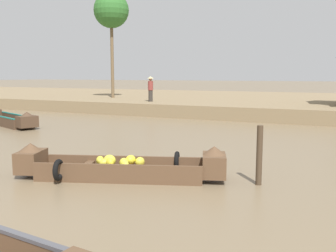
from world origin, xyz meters
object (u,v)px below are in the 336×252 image
(palm_tree_near, at_px, (111,11))
(mooring_post, at_px, (259,155))
(cargo_boat_upstream, at_px, (8,119))
(vendor_person, at_px, (151,88))
(banana_boat, at_px, (120,167))

(palm_tree_near, distance_m, mooring_post, 22.82)
(cargo_boat_upstream, distance_m, vendor_person, 9.31)
(cargo_boat_upstream, xyz_separation_m, palm_tree_near, (-0.86, 10.94, 7.02))
(banana_boat, relative_size, mooring_post, 3.67)
(cargo_boat_upstream, bearing_deg, vendor_person, 65.70)
(banana_boat, bearing_deg, vendor_person, 115.13)
(cargo_boat_upstream, distance_m, mooring_post, 14.78)
(vendor_person, height_order, mooring_post, vendor_person)
(banana_boat, height_order, cargo_boat_upstream, banana_boat)
(vendor_person, bearing_deg, cargo_boat_upstream, -114.30)
(cargo_boat_upstream, height_order, vendor_person, vendor_person)
(palm_tree_near, bearing_deg, banana_boat, -56.11)
(cargo_boat_upstream, height_order, mooring_post, mooring_post)
(cargo_boat_upstream, xyz_separation_m, mooring_post, (13.82, -5.22, 0.40))
(vendor_person, bearing_deg, palm_tree_near, 151.29)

